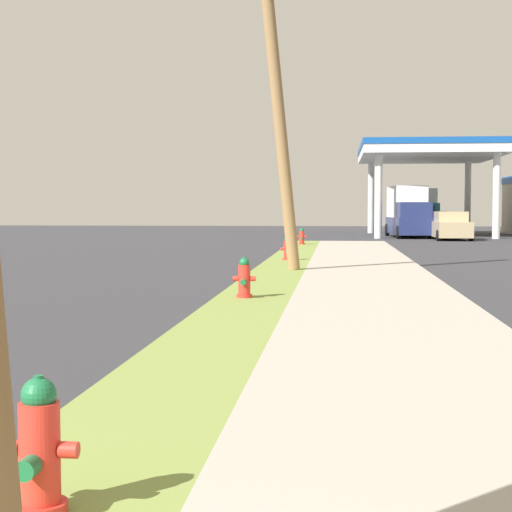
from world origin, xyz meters
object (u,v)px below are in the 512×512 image
at_px(car_white_by_far_pump, 432,223).
at_px(truck_navy_at_forecourt, 408,213).
at_px(fire_hydrant_third, 287,250).
at_px(car_tan_by_near_pump, 450,227).
at_px(utility_pole_midground, 278,110).
at_px(truck_black_at_far_bay, 420,221).
at_px(fire_hydrant_fourth, 302,237).
at_px(fire_hydrant_nearest, 39,454).
at_px(fire_hydrant_second, 244,280).
at_px(truck_teal_on_apron, 421,212).

height_order(car_white_by_far_pump, truck_navy_at_forecourt, truck_navy_at_forecourt).
bearing_deg(fire_hydrant_third, car_tan_by_near_pump, 69.16).
bearing_deg(car_white_by_far_pump, utility_pole_midground, -102.10).
height_order(utility_pole_midground, truck_black_at_far_bay, utility_pole_midground).
xyz_separation_m(fire_hydrant_third, fire_hydrant_fourth, (-0.03, 11.35, 0.00)).
relative_size(fire_hydrant_nearest, car_white_by_far_pump, 0.16).
bearing_deg(utility_pole_midground, fire_hydrant_fourth, 90.23).
height_order(fire_hydrant_third, truck_black_at_far_bay, truck_black_at_far_bay).
distance_m(car_tan_by_near_pump, truck_navy_at_forecourt, 4.55).
xyz_separation_m(utility_pole_midground, car_white_by_far_pump, (8.38, 39.08, -3.58)).
height_order(utility_pole_midground, truck_navy_at_forecourt, utility_pole_midground).
height_order(fire_hydrant_nearest, fire_hydrant_second, same).
xyz_separation_m(fire_hydrant_nearest, car_tan_by_near_pump, (7.85, 42.14, 0.28)).
height_order(car_white_by_far_pump, truck_teal_on_apron, truck_teal_on_apron).
xyz_separation_m(car_white_by_far_pump, truck_teal_on_apron, (-1.11, -3.05, 0.77)).
xyz_separation_m(fire_hydrant_fourth, truck_teal_on_apron, (7.33, 20.19, 1.04)).
height_order(utility_pole_midground, car_tan_by_near_pump, utility_pole_midground).
bearing_deg(truck_black_at_far_bay, car_tan_by_near_pump, -81.94).
bearing_deg(utility_pole_midground, truck_black_at_far_bay, 77.98).
distance_m(fire_hydrant_nearest, fire_hydrant_fourth, 32.90).
xyz_separation_m(fire_hydrant_fourth, truck_navy_at_forecourt, (5.89, 13.26, 1.04)).
height_order(fire_hydrant_fourth, car_white_by_far_pump, car_white_by_far_pump).
relative_size(fire_hydrant_third, truck_navy_at_forecourt, 0.11).
bearing_deg(truck_black_at_far_bay, truck_teal_on_apron, 83.60).
bearing_deg(truck_teal_on_apron, truck_navy_at_forecourt, -101.76).
bearing_deg(car_tan_by_near_pump, utility_pole_midground, -107.28).
bearing_deg(fire_hydrant_second, car_tan_by_near_pump, 75.83).
relative_size(fire_hydrant_nearest, fire_hydrant_second, 1.00).
height_order(fire_hydrant_third, car_tan_by_near_pump, car_tan_by_near_pump).
bearing_deg(truck_navy_at_forecourt, fire_hydrant_nearest, -97.26).
bearing_deg(fire_hydrant_fourth, car_white_by_far_pump, 70.04).
height_order(truck_teal_on_apron, truck_black_at_far_bay, truck_teal_on_apron).
xyz_separation_m(car_white_by_far_pump, truck_black_at_far_bay, (-1.56, -7.07, 0.19)).
bearing_deg(utility_pole_midground, truck_navy_at_forecourt, 78.68).
distance_m(utility_pole_midground, truck_teal_on_apron, 36.86).
bearing_deg(fire_hydrant_second, truck_black_at_far_bay, 79.71).
xyz_separation_m(fire_hydrant_nearest, fire_hydrant_fourth, (-0.01, 32.90, 0.00)).
bearing_deg(fire_hydrant_second, fire_hydrant_nearest, -89.43).
bearing_deg(car_tan_by_near_pump, car_white_by_far_pump, 87.64).
bearing_deg(fire_hydrant_third, truck_black_at_far_bay, 76.01).
bearing_deg(fire_hydrant_nearest, fire_hydrant_third, 89.96).
bearing_deg(fire_hydrant_nearest, fire_hydrant_second, 90.57).
height_order(car_tan_by_near_pump, truck_navy_at_forecourt, truck_navy_at_forecourt).
distance_m(fire_hydrant_nearest, car_white_by_far_pump, 56.77).
bearing_deg(truck_navy_at_forecourt, fire_hydrant_fourth, -113.95).
xyz_separation_m(fire_hydrant_third, truck_teal_on_apron, (7.30, 31.53, 1.04)).
relative_size(fire_hydrant_nearest, fire_hydrant_fourth, 1.00).
distance_m(utility_pole_midground, car_tan_by_near_pump, 26.51).
distance_m(fire_hydrant_third, utility_pole_midground, 5.92).
bearing_deg(truck_black_at_far_bay, fire_hydrant_second, -100.29).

